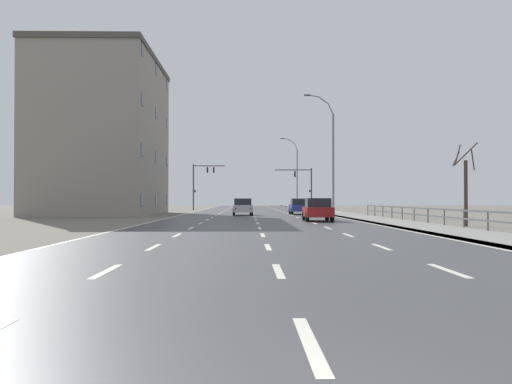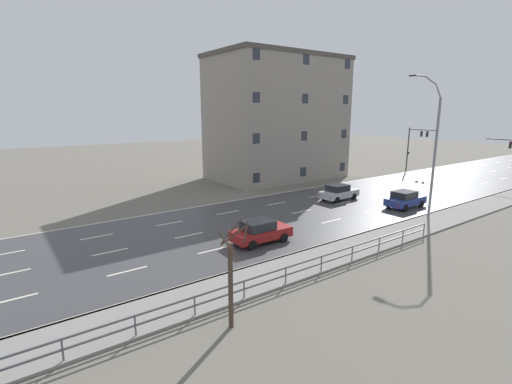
{
  "view_description": "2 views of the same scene",
  "coord_description": "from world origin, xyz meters",
  "views": [
    {
      "loc": [
        -0.64,
        -3.4,
        1.49
      ],
      "look_at": [
        0.28,
        51.5,
        2.26
      ],
      "focal_mm": 37.11,
      "sensor_mm": 36.0,
      "label": 1
    },
    {
      "loc": [
        23.0,
        18.25,
        8.67
      ],
      "look_at": [
        0.0,
        34.87,
        2.41
      ],
      "focal_mm": 25.94,
      "sensor_mm": 36.0,
      "label": 2
    }
  ],
  "objects": [
    {
      "name": "bare_tree_mid",
      "position": [
        11.37,
        25.44,
        2.15
      ],
      "size": [
        1.58,
        1.45,
        4.69
      ],
      "color": "#423328",
      "rests_on": "ground"
    },
    {
      "name": "sidewalk_right",
      "position": [
        8.43,
        60.0,
        0.06
      ],
      "size": [
        3.0,
        120.0,
        0.12
      ],
      "color": "gray",
      "rests_on": "ground"
    },
    {
      "name": "street_lamp_midground",
      "position": [
        7.41,
        46.9,
        5.62
      ],
      "size": [
        2.9,
        0.24,
        11.56
      ],
      "color": "slate",
      "rests_on": "ground"
    },
    {
      "name": "ground_plane",
      "position": [
        0.0,
        48.0,
        -0.06
      ],
      "size": [
        160.0,
        160.0,
        0.12
      ],
      "color": "#666056"
    },
    {
      "name": "brick_building",
      "position": [
        -14.81,
        48.92,
        7.75
      ],
      "size": [
        10.54,
        16.81,
        15.48
      ],
      "color": "gray",
      "rests_on": "ground"
    },
    {
      "name": "guardrail",
      "position": [
        9.85,
        24.52,
        0.71
      ],
      "size": [
        0.07,
        35.65,
        1.0
      ],
      "color": "#515459",
      "rests_on": "ground"
    },
    {
      "name": "traffic_signal_left",
      "position": [
        -6.9,
        68.04,
        4.25
      ],
      "size": [
        4.3,
        0.36,
        6.28
      ],
      "color": "#38383A",
      "rests_on": "ground"
    },
    {
      "name": "car_mid_centre",
      "position": [
        -1.06,
        45.72,
        0.8
      ],
      "size": [
        1.92,
        4.14,
        1.57
      ],
      "rotation": [
        0.0,
        0.0,
        0.03
      ],
      "color": "#B7B7BC",
      "rests_on": "ground"
    },
    {
      "name": "road_asphalt_strip",
      "position": [
        0.0,
        59.99,
        0.01
      ],
      "size": [
        14.0,
        120.0,
        0.03
      ],
      "color": "#3D3D3F",
      "rests_on": "ground"
    },
    {
      "name": "car_far_right",
      "position": [
        4.13,
        32.24,
        0.8
      ],
      "size": [
        1.91,
        4.14,
        1.57
      ],
      "rotation": [
        0.0,
        0.0,
        -0.02
      ],
      "color": "maroon",
      "rests_on": "ground"
    },
    {
      "name": "car_far_left",
      "position": [
        4.48,
        48.38,
        0.8
      ],
      "size": [
        1.84,
        4.1,
        1.57
      ],
      "rotation": [
        0.0,
        0.0,
        -0.0
      ],
      "color": "navy",
      "rests_on": "ground"
    }
  ]
}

